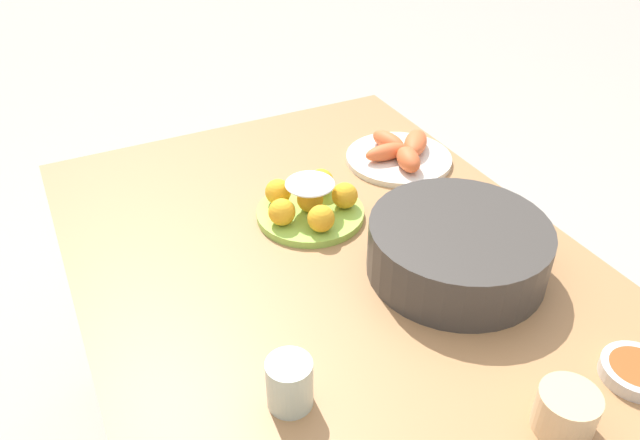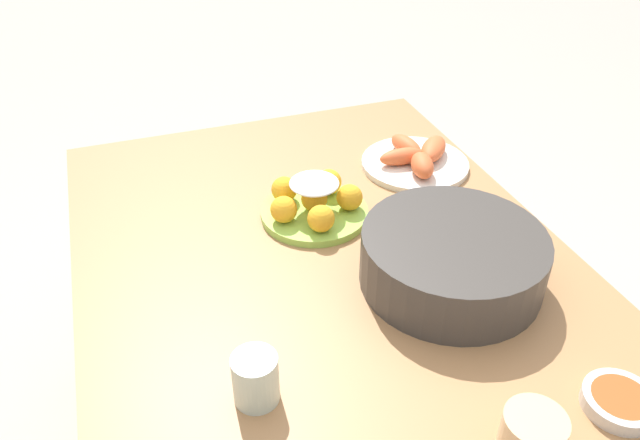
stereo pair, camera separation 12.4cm
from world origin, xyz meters
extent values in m
cylinder|color=#A87547|center=(-0.58, -0.42, 0.34)|extent=(0.06, 0.06, 0.69)
cylinder|color=#A87547|center=(-0.58, 0.42, 0.34)|extent=(0.06, 0.06, 0.69)
cube|color=#A87547|center=(0.00, 0.00, 0.70)|extent=(1.25, 0.93, 0.03)
cylinder|color=#99CC4C|center=(-0.14, 0.03, 0.73)|extent=(0.23, 0.23, 0.02)
sphere|color=#F4A823|center=(-0.07, 0.01, 0.76)|extent=(0.06, 0.06, 0.06)
sphere|color=#F4A823|center=(-0.12, 0.10, 0.76)|extent=(0.06, 0.06, 0.06)
sphere|color=#F4A823|center=(-0.20, 0.08, 0.76)|extent=(0.06, 0.06, 0.06)
sphere|color=#F4A823|center=(-0.20, -0.02, 0.76)|extent=(0.06, 0.06, 0.06)
sphere|color=#F4A823|center=(-0.13, -0.05, 0.76)|extent=(0.06, 0.06, 0.06)
ellipsoid|color=white|center=(-0.14, 0.03, 0.80)|extent=(0.10, 0.10, 0.02)
sphere|color=#F4A823|center=(-0.14, 0.03, 0.76)|extent=(0.06, 0.06, 0.06)
cylinder|color=#3D3833|center=(0.14, 0.19, 0.77)|extent=(0.33, 0.33, 0.10)
cylinder|color=brown|center=(0.14, 0.19, 0.82)|extent=(0.27, 0.27, 0.01)
cylinder|color=beige|center=(0.47, 0.29, 0.73)|extent=(0.11, 0.11, 0.02)
cylinder|color=#9E4C1E|center=(0.47, 0.29, 0.74)|extent=(0.09, 0.09, 0.01)
cylinder|color=silver|center=(-0.26, 0.32, 0.73)|extent=(0.26, 0.26, 0.01)
ellipsoid|color=#E06033|center=(-0.20, 0.31, 0.76)|extent=(0.10, 0.07, 0.05)
ellipsoid|color=#E06033|center=(-0.27, 0.37, 0.75)|extent=(0.12, 0.12, 0.04)
ellipsoid|color=#E06033|center=(-0.30, 0.31, 0.75)|extent=(0.11, 0.06, 0.04)
ellipsoid|color=#E06033|center=(-0.26, 0.29, 0.75)|extent=(0.05, 0.11, 0.04)
cylinder|color=beige|center=(0.28, -0.21, 0.76)|extent=(0.07, 0.07, 0.08)
cylinder|color=#DBB27F|center=(0.49, 0.12, 0.75)|extent=(0.09, 0.09, 0.07)
camera|label=1|loc=(0.84, -0.44, 1.47)|focal=35.00mm
camera|label=2|loc=(0.89, -0.32, 1.47)|focal=35.00mm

